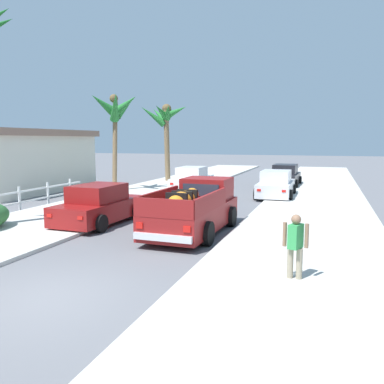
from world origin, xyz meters
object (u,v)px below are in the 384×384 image
car_right_near (285,176)px  car_left_mid (192,180)px  palm_tree_left_fore (115,110)px  palm_tree_left_mid (165,118)px  pickup_truck (194,209)px  car_left_near (99,206)px  pedestrian (295,244)px  car_right_mid (276,185)px  roadside_house (9,160)px

car_right_near → car_left_mid: bearing=-140.7°
car_right_near → palm_tree_left_fore: bearing=-146.2°
car_right_near → palm_tree_left_fore: palm_tree_left_fore is taller
car_left_mid → palm_tree_left_mid: palm_tree_left_mid is taller
pickup_truck → car_left_near: pickup_truck is taller
car_left_mid → pedestrian: bearing=-63.5°
car_left_mid → car_right_mid: 5.61m
pedestrian → palm_tree_left_mid: bearing=119.8°
car_left_mid → roadside_house: bearing=-161.8°
car_left_near → roadside_house: size_ratio=0.45×
pickup_truck → palm_tree_left_fore: bearing=132.2°
pickup_truck → car_left_near: bearing=176.9°
car_left_mid → palm_tree_left_fore: palm_tree_left_fore is taller
car_right_near → pedestrian: size_ratio=2.70×
pickup_truck → roadside_house: 16.63m
roadside_house → car_left_mid: bearing=18.2°
car_right_near → roadside_house: (-16.45, -8.03, 1.24)m
car_left_mid → palm_tree_left_mid: size_ratio=0.72×
pickup_truck → car_right_near: 15.45m
car_left_near → palm_tree_left_mid: bearing=102.7°
palm_tree_left_mid → roadside_house: palm_tree_left_mid is taller
car_right_mid → roadside_house: size_ratio=0.45×
pickup_truck → car_left_mid: size_ratio=1.22×
car_left_mid → palm_tree_left_fore: size_ratio=0.71×
car_right_near → car_left_mid: 6.93m
car_left_mid → palm_tree_left_fore: 6.43m
pickup_truck → pedestrian: pickup_truck is taller
car_left_near → palm_tree_left_mid: (-3.40, 15.08, 4.13)m
car_left_mid → car_right_mid: (5.43, -1.38, 0.00)m
palm_tree_left_fore → palm_tree_left_mid: (0.70, 6.39, -0.20)m
roadside_house → car_left_near: bearing=-33.1°
palm_tree_left_fore → roadside_house: (-6.81, -1.56, -3.09)m
palm_tree_left_fore → roadside_house: bearing=-167.1°
car_left_near → pedestrian: pedestrian is taller
car_right_near → pedestrian: (2.17, -19.48, 0.20)m
car_left_near → car_right_mid: bearing=59.1°
car_left_mid → palm_tree_left_mid: (-3.58, 4.31, 4.13)m
car_right_near → pickup_truck: bearing=-95.9°
palm_tree_left_mid → car_left_near: bearing=-77.3°
pickup_truck → car_right_mid: (1.65, 9.60, -0.10)m
pickup_truck → car_left_near: size_ratio=1.22×
car_left_near → pedestrian: (7.71, -4.32, 0.20)m
car_right_near → palm_tree_left_fore: size_ratio=0.71×
palm_tree_left_fore → car_left_near: bearing=-64.7°
palm_tree_left_mid → roadside_house: (-7.52, -7.95, -2.88)m
pickup_truck → palm_tree_left_mid: bearing=115.7°
car_left_near → roadside_house: roadside_house is taller
palm_tree_left_mid → pedestrian: palm_tree_left_mid is taller
palm_tree_left_fore → palm_tree_left_mid: palm_tree_left_fore is taller
car_right_mid → roadside_house: (-16.53, -2.26, 1.24)m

